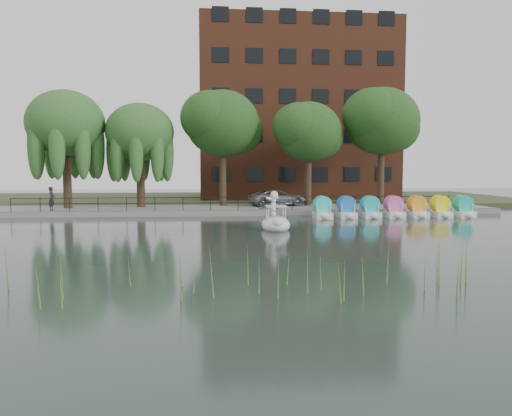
{
  "coord_description": "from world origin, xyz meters",
  "views": [
    {
      "loc": [
        -1.89,
        -23.05,
        3.49
      ],
      "look_at": [
        0.5,
        4.0,
        1.3
      ],
      "focal_mm": 35.0,
      "sensor_mm": 36.0,
      "label": 1
    }
  ],
  "objects": [
    {
      "name": "broadleaf_far",
      "position": [
        12.5,
        18.5,
        7.4
      ],
      "size": [
        6.3,
        6.3,
        9.71
      ],
      "color": "#473323",
      "rests_on": "promenade"
    },
    {
      "name": "pedestrian",
      "position": [
        -13.48,
        14.16,
        1.39
      ],
      "size": [
        0.5,
        0.72,
        1.98
      ],
      "primitive_type": "imported",
      "rotation": [
        0.0,
        0.0,
        1.55
      ],
      "color": "black",
      "rests_on": "promenade"
    },
    {
      "name": "kerb",
      "position": [
        0.0,
        13.05,
        0.2
      ],
      "size": [
        40.0,
        0.25,
        0.4
      ],
      "primitive_type": "cube",
      "color": "gray",
      "rests_on": "ground_plane"
    },
    {
      "name": "broadleaf_right",
      "position": [
        6.0,
        17.5,
        6.39
      ],
      "size": [
        5.4,
        5.4,
        8.32
      ],
      "color": "#473323",
      "rests_on": "promenade"
    },
    {
      "name": "railing",
      "position": [
        0.0,
        13.25,
        1.15
      ],
      "size": [
        32.0,
        0.05,
        1.0
      ],
      "color": "black",
      "rests_on": "promenade"
    },
    {
      "name": "willow_mid",
      "position": [
        -7.5,
        17.0,
        6.25
      ],
      "size": [
        5.32,
        5.32,
        8.15
      ],
      "color": "#473323",
      "rests_on": "promenade"
    },
    {
      "name": "pedal_boat_row",
      "position": [
        10.85,
        10.93,
        0.61
      ],
      "size": [
        11.35,
        1.7,
        1.4
      ],
      "color": "white",
      "rests_on": "ground_plane"
    },
    {
      "name": "bicycle",
      "position": [
        2.31,
        14.02,
        0.9
      ],
      "size": [
        0.73,
        1.76,
        1.0
      ],
      "primitive_type": "imported",
      "rotation": [
        0.0,
        0.0,
        1.5
      ],
      "color": "gray",
      "rests_on": "promenade"
    },
    {
      "name": "land_strip",
      "position": [
        0.0,
        30.0,
        0.18
      ],
      "size": [
        60.0,
        22.0,
        0.36
      ],
      "primitive_type": "cube",
      "color": "#47512D",
      "rests_on": "ground_plane"
    },
    {
      "name": "ground_plane",
      "position": [
        0.0,
        0.0,
        0.0
      ],
      "size": [
        120.0,
        120.0,
        0.0
      ],
      "primitive_type": "plane",
      "color": "#2F3E37"
    },
    {
      "name": "broadleaf_center",
      "position": [
        -1.0,
        18.0,
        7.06
      ],
      "size": [
        6.0,
        6.0,
        9.25
      ],
      "color": "#473323",
      "rests_on": "promenade"
    },
    {
      "name": "apartment_building",
      "position": [
        7.0,
        29.97,
        9.36
      ],
      "size": [
        20.0,
        10.07,
        18.0
      ],
      "color": "#4C1E16",
      "rests_on": "land_strip"
    },
    {
      "name": "willow_left",
      "position": [
        -13.0,
        16.5,
        6.87
      ],
      "size": [
        5.88,
        5.88,
        9.01
      ],
      "color": "#473323",
      "rests_on": "promenade"
    },
    {
      "name": "minivan",
      "position": [
        3.45,
        17.27,
        1.15
      ],
      "size": [
        3.77,
        5.83,
        1.49
      ],
      "primitive_type": "imported",
      "rotation": [
        0.0,
        0.0,
        1.83
      ],
      "color": "gray",
      "rests_on": "promenade"
    },
    {
      "name": "swan_boat",
      "position": [
        1.69,
        4.81,
        0.47
      ],
      "size": [
        1.64,
        2.67,
        2.16
      ],
      "rotation": [
        0.0,
        0.0,
        -0.02
      ],
      "color": "white",
      "rests_on": "ground_plane"
    },
    {
      "name": "promenade",
      "position": [
        0.0,
        16.0,
        0.2
      ],
      "size": [
        40.0,
        6.0,
        0.4
      ],
      "primitive_type": "cube",
      "color": "gray",
      "rests_on": "ground_plane"
    },
    {
      "name": "reed_bank",
      "position": [
        2.0,
        -9.5,
        0.6
      ],
      "size": [
        24.0,
        2.4,
        1.2
      ],
      "color": "#669938",
      "rests_on": "ground_plane"
    }
  ]
}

